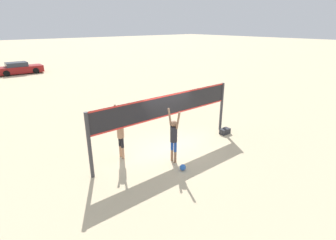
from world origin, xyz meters
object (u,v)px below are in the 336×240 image
volleyball_net (168,112)px  gear_bag (225,131)px  parked_car_mid (19,69)px  player_blocker (120,131)px  player_spiker (174,135)px  volleyball (183,167)px

volleyball_net → gear_bag: volleyball_net is taller
volleyball_net → parked_car_mid: (-0.78, 25.09, -1.15)m
volleyball_net → gear_bag: size_ratio=13.83×
gear_bag → parked_car_mid: 25.96m
player_blocker → parked_car_mid: bearing=177.1°
player_blocker → parked_car_mid: size_ratio=0.48×
parked_car_mid → player_blocker: bearing=-91.0°
volleyball_net → gear_bag: (3.33, -0.54, -1.60)m
volleyball_net → player_spiker: (-0.58, -1.04, -0.57)m
player_spiker → gear_bag: player_spiker is taller
volleyball → gear_bag: 4.26m
player_spiker → player_blocker: bearing=41.1°
player_spiker → parked_car_mid: player_spiker is taller
volleyball_net → player_blocker: size_ratio=3.26×
volleyball_net → player_blocker: (-2.01, 0.60, -0.55)m
player_blocker → gear_bag: size_ratio=4.24×
player_spiker → volleyball_net: bearing=-28.9°
player_blocker → volleyball: bearing=28.1°
player_blocker → player_spiker: bearing=41.1°
player_spiker → volleyball: bearing=167.1°
player_spiker → gear_bag: bearing=-82.6°
player_spiker → gear_bag: (3.91, 0.50, -1.03)m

